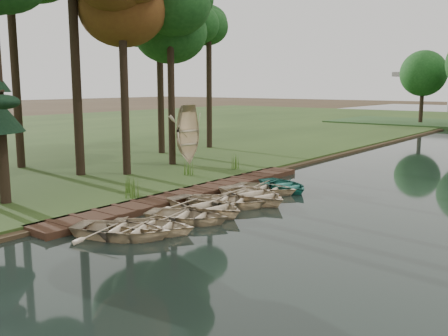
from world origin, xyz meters
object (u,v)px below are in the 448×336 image
Objects in this scene: boardwalk at (192,194)px; rowboat_1 at (152,224)px; stored_rowboat at (188,159)px; rowboat_0 at (122,227)px; rowboat_2 at (187,214)px.

rowboat_1 is (2.79, -5.20, 0.22)m from boardwalk.
boardwalk is 5.20× the size of rowboat_1.
rowboat_1 is at bearing -138.30° from stored_rowboat.
stored_rowboat reaches higher than rowboat_1.
rowboat_1 is at bearing -61.77° from boardwalk.
rowboat_0 is 14.00m from stored_rowboat.
boardwalk is 4.47m from rowboat_2.
stored_rowboat is at bearing 13.84° from rowboat_1.
stored_rowboat is (-8.06, 8.99, 0.30)m from rowboat_2.
stored_rowboat reaches higher than rowboat_2.
stored_rowboat reaches higher than boardwalk.
rowboat_2 is 12.08m from stored_rowboat.
boardwalk is 4.64× the size of rowboat_0.
boardwalk is at bearing 5.33° from rowboat_1.
rowboat_0 is at bearing -68.83° from boardwalk.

